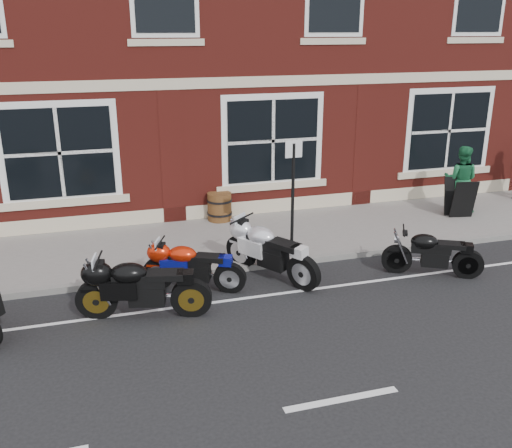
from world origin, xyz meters
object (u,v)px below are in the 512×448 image
object	(u,v)px
pedestrian_right	(461,179)
moto_sport_black	(141,285)
parking_sign	(293,191)
moto_naked_black	(431,251)
a_board_sign	(460,198)
moto_sport_silver	(270,249)
moto_sport_red	(192,264)
barrel_planter	(220,207)

from	to	relation	value
pedestrian_right	moto_sport_black	bearing A→B (deg)	59.91
pedestrian_right	parking_sign	xyz separation A→B (m)	(-5.12, -1.64, 0.55)
moto_naked_black	parking_sign	distance (m)	2.93
moto_sport_black	a_board_sign	distance (m)	8.60
moto_sport_silver	a_board_sign	distance (m)	5.89
moto_sport_black	pedestrian_right	size ratio (longest dim) A/B	1.29
moto_naked_black	moto_sport_silver	bearing A→B (deg)	103.29
moto_sport_red	moto_sport_silver	xyz separation A→B (m)	(1.55, 0.11, 0.08)
moto_naked_black	pedestrian_right	bearing A→B (deg)	-14.54
moto_sport_silver	a_board_sign	xyz separation A→B (m)	(5.57, 1.91, 0.02)
moto_sport_silver	pedestrian_right	bearing A→B (deg)	-10.40
pedestrian_right	barrel_planter	distance (m)	6.13
moto_sport_black	pedestrian_right	bearing A→B (deg)	-55.19
a_board_sign	moto_sport_black	bearing A→B (deg)	-150.10
moto_naked_black	parking_sign	bearing A→B (deg)	87.61
moto_sport_black	moto_naked_black	size ratio (longest dim) A/B	1.26
moto_sport_black	pedestrian_right	distance (m)	8.91
moto_sport_silver	moto_naked_black	distance (m)	3.12
moto_sport_black	a_board_sign	world-z (taller)	a_board_sign
pedestrian_right	barrel_planter	xyz separation A→B (m)	(-6.00, 1.11, -0.52)
moto_sport_black	parking_sign	xyz separation A→B (m)	(3.21, 1.50, 0.94)
moto_naked_black	barrel_planter	xyz separation A→B (m)	(-3.25, 4.13, -0.04)
moto_sport_red	moto_sport_black	bearing A→B (deg)	154.00
a_board_sign	moto_sport_red	bearing A→B (deg)	-153.40
moto_sport_black	parking_sign	bearing A→B (deg)	-50.73
moto_sport_red	a_board_sign	distance (m)	7.40
moto_sport_red	moto_sport_black	distance (m)	1.28
parking_sign	a_board_sign	bearing A→B (deg)	14.07
moto_sport_red	parking_sign	world-z (taller)	parking_sign
moto_sport_black	parking_sign	size ratio (longest dim) A/B	0.91
moto_sport_silver	parking_sign	size ratio (longest dim) A/B	0.83
moto_sport_black	parking_sign	world-z (taller)	parking_sign
moto_sport_red	moto_naked_black	xyz separation A→B (m)	(4.57, -0.68, -0.01)
moto_sport_red	parking_sign	xyz separation A→B (m)	(2.21, 0.71, 1.02)
barrel_planter	moto_sport_silver	bearing A→B (deg)	-86.18
moto_sport_silver	a_board_sign	bearing A→B (deg)	-12.64
moto_sport_silver	moto_sport_red	bearing A→B (deg)	152.57
moto_sport_silver	barrel_planter	world-z (taller)	moto_sport_silver
barrel_planter	a_board_sign	bearing A→B (deg)	-13.95
barrel_planter	parking_sign	size ratio (longest dim) A/B	0.28
moto_sport_red	parking_sign	size ratio (longest dim) A/B	0.75
moto_sport_black	moto_sport_silver	bearing A→B (deg)	-56.23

